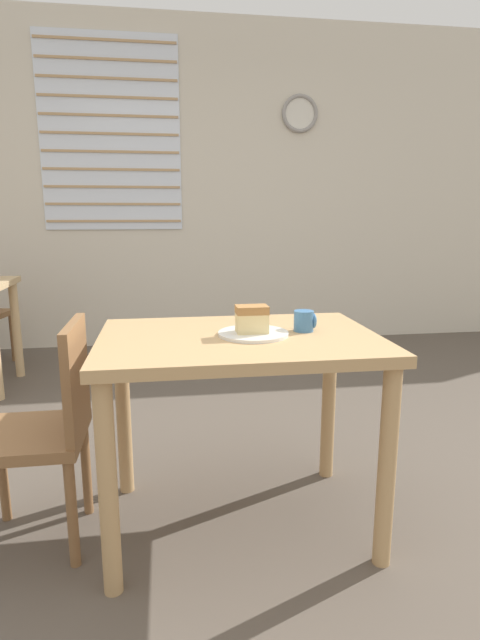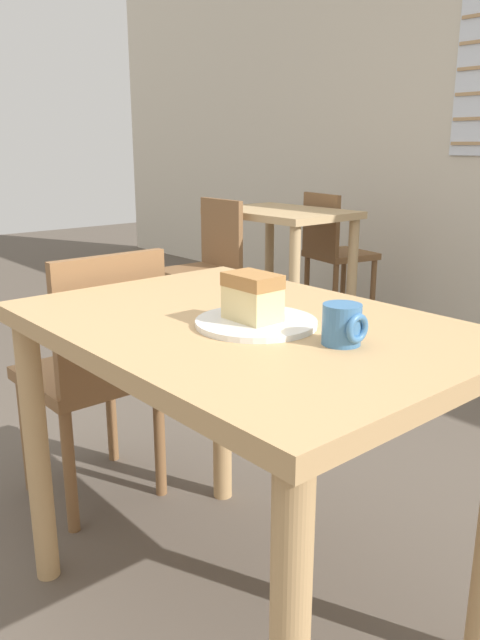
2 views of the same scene
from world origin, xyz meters
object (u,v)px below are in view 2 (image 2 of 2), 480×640
(chair_far_opposite, at_px, (334,250))
(coffee_mug, at_px, (343,325))
(dining_table_far, at_px, (281,235))
(chair_far_corner, at_px, (206,266))
(chair_near_window, at_px, (97,369))
(dining_table_near, at_px, (244,373))
(cake_slice, at_px, (252,297))
(plate, at_px, (256,323))

(chair_far_opposite, height_order, coffee_mug, coffee_mug)
(dining_table_far, bearing_deg, chair_far_corner, -103.40)
(chair_far_opposite, bearing_deg, dining_table_far, 101.09)
(chair_near_window, relative_size, chair_far_corner, 1.00)
(dining_table_near, xyz_separation_m, dining_table_far, (-1.69, 1.77, -0.04))
(cake_slice, bearing_deg, chair_far_corner, 144.82)
(plate, bearing_deg, coffee_mug, 10.49)
(chair_far_opposite, bearing_deg, chair_far_corner, 94.47)
(chair_far_corner, relative_size, plate, 3.22)
(chair_near_window, height_order, plate, chair_near_window)
(chair_far_opposite, bearing_deg, coffee_mug, 142.52)
(dining_table_far, xyz_separation_m, coffee_mug, (1.94, -1.74, 0.20))
(dining_table_far, relative_size, chair_far_corner, 1.00)
(dining_table_near, distance_m, cake_slice, 0.19)
(chair_near_window, distance_m, chair_far_opposite, 2.46)
(dining_table_far, bearing_deg, cake_slice, -45.76)
(chair_far_opposite, distance_m, plate, 2.86)
(chair_far_opposite, height_order, cake_slice, cake_slice)
(dining_table_far, distance_m, chair_far_opposite, 0.50)
(dining_table_far, height_order, chair_near_window, chair_near_window)
(dining_table_near, distance_m, chair_near_window, 0.71)
(dining_table_near, relative_size, chair_far_opposite, 1.22)
(cake_slice, height_order, coffee_mug, cake_slice)
(chair_near_window, xyz_separation_m, chair_far_corner, (-1.12, 1.29, 0.00))
(chair_far_corner, relative_size, chair_far_opposite, 1.00)
(chair_near_window, xyz_separation_m, chair_far_opposite, (-1.01, 2.25, 0.00))
(dining_table_far, height_order, coffee_mug, coffee_mug)
(dining_table_near, bearing_deg, chair_far_corner, 144.47)
(chair_far_corner, bearing_deg, cake_slice, -33.68)
(chair_far_corner, height_order, chair_far_opposite, same)
(chair_far_corner, bearing_deg, coffee_mug, -30.07)
(chair_far_corner, distance_m, coffee_mug, 2.43)
(dining_table_near, xyz_separation_m, cake_slice, (0.04, -0.01, 0.18))
(dining_table_far, distance_m, chair_far_corner, 0.51)
(plate, xyz_separation_m, coffee_mug, (0.20, 0.04, 0.03))
(chair_near_window, bearing_deg, chair_far_corner, -138.97)
(chair_near_window, relative_size, chair_far_opposite, 1.00)
(chair_far_corner, xyz_separation_m, plate, (1.85, -1.30, 0.31))
(dining_table_far, bearing_deg, plate, -45.57)
(chair_far_corner, bearing_deg, dining_table_far, 78.10)
(dining_table_far, distance_m, cake_slice, 2.49)
(dining_table_far, bearing_deg, coffee_mug, -41.89)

